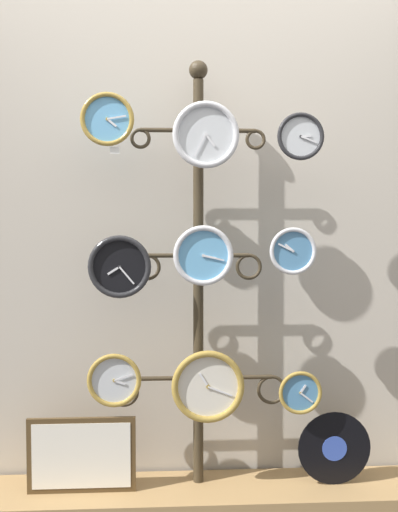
{
  "coord_description": "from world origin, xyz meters",
  "views": [
    {
      "loc": [
        -0.15,
        -2.23,
        1.22
      ],
      "look_at": [
        0.0,
        0.36,
        1.08
      ],
      "focal_mm": 42.0,
      "sensor_mm": 36.0,
      "label": 1
    }
  ],
  "objects_px": {
    "clock_middle_right": "(293,251)",
    "vinyl_record": "(334,448)",
    "clock_middle_center": "(203,256)",
    "clock_bottom_center": "(208,386)",
    "picture_frame": "(82,455)",
    "clock_top_left": "(107,119)",
    "display_stand": "(198,340)",
    "clock_top_right": "(300,137)",
    "clock_middle_left": "(120,267)",
    "clock_bottom_right": "(300,392)",
    "clock_top_center": "(206,135)",
    "clock_bottom_left": "(114,380)"
  },
  "relations": [
    {
      "from": "clock_bottom_left",
      "to": "clock_bottom_right",
      "type": "bearing_deg",
      "value": -1.04
    },
    {
      "from": "clock_middle_center",
      "to": "picture_frame",
      "type": "relative_size",
      "value": 0.55
    },
    {
      "from": "clock_bottom_center",
      "to": "clock_bottom_right",
      "type": "xyz_separation_m",
      "value": [
        0.4,
        -0.01,
        -0.03
      ]
    },
    {
      "from": "clock_bottom_left",
      "to": "clock_bottom_center",
      "type": "relative_size",
      "value": 0.74
    },
    {
      "from": "clock_middle_center",
      "to": "picture_frame",
      "type": "bearing_deg",
      "value": 176.71
    },
    {
      "from": "vinyl_record",
      "to": "display_stand",
      "type": "bearing_deg",
      "value": 173.42
    },
    {
      "from": "clock_middle_right",
      "to": "vinyl_record",
      "type": "xyz_separation_m",
      "value": [
        0.2,
        0.03,
        -0.88
      ]
    },
    {
      "from": "vinyl_record",
      "to": "clock_top_center",
      "type": "bearing_deg",
      "value": -175.67
    },
    {
      "from": "clock_top_center",
      "to": "clock_middle_left",
      "type": "height_order",
      "value": "clock_top_center"
    },
    {
      "from": "clock_top_left",
      "to": "picture_frame",
      "type": "height_order",
      "value": "clock_top_left"
    },
    {
      "from": "clock_top_right",
      "to": "clock_bottom_left",
      "type": "bearing_deg",
      "value": 178.92
    },
    {
      "from": "display_stand",
      "to": "clock_bottom_center",
      "type": "distance_m",
      "value": 0.21
    },
    {
      "from": "clock_top_left",
      "to": "picture_frame",
      "type": "relative_size",
      "value": 0.49
    },
    {
      "from": "clock_bottom_center",
      "to": "picture_frame",
      "type": "xyz_separation_m",
      "value": [
        -0.55,
        0.02,
        -0.3
      ]
    },
    {
      "from": "clock_top_center",
      "to": "clock_middle_left",
      "type": "distance_m",
      "value": 0.67
    },
    {
      "from": "clock_bottom_center",
      "to": "clock_bottom_left",
      "type": "bearing_deg",
      "value": 178.81
    },
    {
      "from": "clock_bottom_center",
      "to": "picture_frame",
      "type": "height_order",
      "value": "clock_bottom_center"
    },
    {
      "from": "display_stand",
      "to": "clock_bottom_left",
      "type": "xyz_separation_m",
      "value": [
        -0.37,
        -0.09,
        -0.15
      ]
    },
    {
      "from": "display_stand",
      "to": "clock_top_right",
      "type": "relative_size",
      "value": 9.57
    },
    {
      "from": "clock_middle_center",
      "to": "clock_middle_right",
      "type": "height_order",
      "value": "clock_middle_center"
    },
    {
      "from": "clock_top_center",
      "to": "picture_frame",
      "type": "relative_size",
      "value": 0.61
    },
    {
      "from": "clock_middle_center",
      "to": "picture_frame",
      "type": "distance_m",
      "value": 1.01
    },
    {
      "from": "clock_top_center",
      "to": "clock_bottom_center",
      "type": "xyz_separation_m",
      "value": [
        0.01,
        0.01,
        -1.08
      ]
    },
    {
      "from": "clock_bottom_right",
      "to": "clock_middle_left",
      "type": "bearing_deg",
      "value": 178.71
    },
    {
      "from": "display_stand",
      "to": "vinyl_record",
      "type": "distance_m",
      "value": 0.78
    },
    {
      "from": "clock_middle_center",
      "to": "vinyl_record",
      "type": "xyz_separation_m",
      "value": [
        0.59,
        0.04,
        -0.86
      ]
    },
    {
      "from": "display_stand",
      "to": "clock_middle_center",
      "type": "distance_m",
      "value": 0.4
    },
    {
      "from": "clock_top_right",
      "to": "clock_middle_left",
      "type": "distance_m",
      "value": 0.95
    },
    {
      "from": "clock_middle_right",
      "to": "vinyl_record",
      "type": "distance_m",
      "value": 0.9
    },
    {
      "from": "clock_top_center",
      "to": "clock_top_right",
      "type": "xyz_separation_m",
      "value": [
        0.4,
        0.01,
        -0.0
      ]
    },
    {
      "from": "clock_middle_right",
      "to": "clock_bottom_center",
      "type": "xyz_separation_m",
      "value": [
        -0.37,
        -0.01,
        -0.58
      ]
    },
    {
      "from": "clock_bottom_left",
      "to": "display_stand",
      "type": "bearing_deg",
      "value": 14.17
    },
    {
      "from": "clock_bottom_left",
      "to": "vinyl_record",
      "type": "distance_m",
      "value": 1.02
    },
    {
      "from": "picture_frame",
      "to": "clock_top_left",
      "type": "bearing_deg",
      "value": -2.61
    },
    {
      "from": "clock_middle_center",
      "to": "clock_top_center",
      "type": "bearing_deg",
      "value": -3.65
    },
    {
      "from": "clock_middle_right",
      "to": "clock_bottom_left",
      "type": "bearing_deg",
      "value": 179.76
    },
    {
      "from": "clock_bottom_left",
      "to": "clock_bottom_center",
      "type": "bearing_deg",
      "value": -1.19
    },
    {
      "from": "clock_middle_center",
      "to": "clock_bottom_left",
      "type": "relative_size",
      "value": 1.1
    },
    {
      "from": "clock_top_right",
      "to": "clock_bottom_right",
      "type": "bearing_deg",
      "value": 3.31
    },
    {
      "from": "clock_top_center",
      "to": "clock_bottom_left",
      "type": "bearing_deg",
      "value": 176.99
    },
    {
      "from": "clock_middle_left",
      "to": "vinyl_record",
      "type": "bearing_deg",
      "value": 1.23
    },
    {
      "from": "clock_middle_right",
      "to": "picture_frame",
      "type": "xyz_separation_m",
      "value": [
        -0.91,
        0.01,
        -0.88
      ]
    },
    {
      "from": "display_stand",
      "to": "clock_top_right",
      "type": "bearing_deg",
      "value": -14.1
    },
    {
      "from": "clock_top_left",
      "to": "vinyl_record",
      "type": "distance_m",
      "value": 1.75
    },
    {
      "from": "display_stand",
      "to": "clock_top_center",
      "type": "relative_size",
      "value": 6.85
    },
    {
      "from": "clock_top_left",
      "to": "clock_middle_right",
      "type": "relative_size",
      "value": 1.11
    },
    {
      "from": "clock_top_left",
      "to": "vinyl_record",
      "type": "bearing_deg",
      "value": 1.07
    },
    {
      "from": "clock_middle_right",
      "to": "clock_bottom_left",
      "type": "distance_m",
      "value": 0.95
    },
    {
      "from": "clock_middle_center",
      "to": "clock_bottom_left",
      "type": "distance_m",
      "value": 0.66
    },
    {
      "from": "display_stand",
      "to": "clock_top_left",
      "type": "xyz_separation_m",
      "value": [
        -0.39,
        -0.09,
        0.96
      ]
    }
  ]
}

